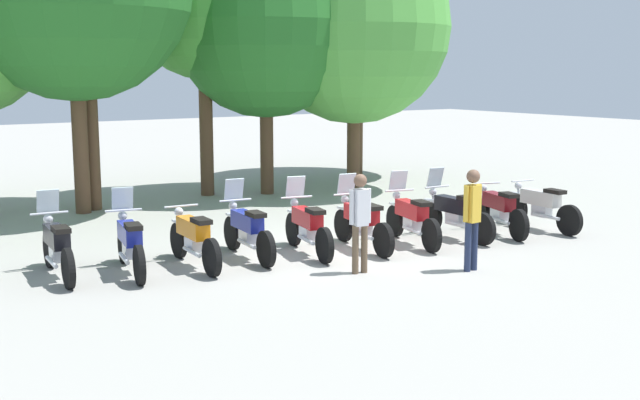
# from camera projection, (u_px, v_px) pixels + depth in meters

# --- Properties ---
(ground_plane) EXTENTS (80.00, 80.00, 0.00)m
(ground_plane) POSITION_uv_depth(u_px,v_px,m) (335.00, 251.00, 14.82)
(ground_plane) COLOR #9E9B93
(motorcycle_0) EXTENTS (0.62, 2.19, 1.37)m
(motorcycle_0) POSITION_uv_depth(u_px,v_px,m) (57.00, 246.00, 12.90)
(motorcycle_0) COLOR black
(motorcycle_0) RESTS_ON ground_plane
(motorcycle_1) EXTENTS (0.73, 2.17, 1.37)m
(motorcycle_1) POSITION_uv_depth(u_px,v_px,m) (130.00, 243.00, 13.15)
(motorcycle_1) COLOR black
(motorcycle_1) RESTS_ON ground_plane
(motorcycle_2) EXTENTS (0.62, 2.19, 0.99)m
(motorcycle_2) POSITION_uv_depth(u_px,v_px,m) (193.00, 238.00, 13.59)
(motorcycle_2) COLOR black
(motorcycle_2) RESTS_ON ground_plane
(motorcycle_3) EXTENTS (0.63, 2.19, 1.37)m
(motorcycle_3) POSITION_uv_depth(u_px,v_px,m) (247.00, 230.00, 14.22)
(motorcycle_3) COLOR black
(motorcycle_3) RESTS_ON ground_plane
(motorcycle_4) EXTENTS (0.74, 2.17, 1.37)m
(motorcycle_4) POSITION_uv_depth(u_px,v_px,m) (307.00, 226.00, 14.55)
(motorcycle_4) COLOR black
(motorcycle_4) RESTS_ON ground_plane
(motorcycle_5) EXTENTS (0.67, 2.18, 1.37)m
(motorcycle_5) POSITION_uv_depth(u_px,v_px,m) (361.00, 222.00, 14.95)
(motorcycle_5) COLOR black
(motorcycle_5) RESTS_ON ground_plane
(motorcycle_6) EXTENTS (0.78, 2.15, 1.37)m
(motorcycle_6) POSITION_uv_depth(u_px,v_px,m) (411.00, 217.00, 15.39)
(motorcycle_6) COLOR black
(motorcycle_6) RESTS_ON ground_plane
(motorcycle_7) EXTENTS (0.62, 2.19, 1.37)m
(motorcycle_7) POSITION_uv_depth(u_px,v_px,m) (454.00, 213.00, 15.92)
(motorcycle_7) COLOR black
(motorcycle_7) RESTS_ON ground_plane
(motorcycle_8) EXTENTS (0.86, 2.12, 0.99)m
(motorcycle_8) POSITION_uv_depth(u_px,v_px,m) (499.00, 209.00, 16.37)
(motorcycle_8) COLOR black
(motorcycle_8) RESTS_ON ground_plane
(motorcycle_9) EXTENTS (0.62, 2.19, 0.99)m
(motorcycle_9) POSITION_uv_depth(u_px,v_px,m) (541.00, 206.00, 16.81)
(motorcycle_9) COLOR black
(motorcycle_9) RESTS_ON ground_plane
(person_0) EXTENTS (0.41, 0.24, 1.66)m
(person_0) POSITION_uv_depth(u_px,v_px,m) (360.00, 216.00, 13.07)
(person_0) COLOR brown
(person_0) RESTS_ON ground_plane
(person_1) EXTENTS (0.41, 0.25, 1.71)m
(person_1) POSITION_uv_depth(u_px,v_px,m) (472.00, 212.00, 13.23)
(person_1) COLOR #232D4C
(person_1) RESTS_ON ground_plane
(tree_3) EXTENTS (3.46, 3.46, 6.10)m
(tree_3) POSITION_uv_depth(u_px,v_px,m) (86.00, 26.00, 18.57)
(tree_3) COLOR brown
(tree_3) RESTS_ON ground_plane
(tree_4) EXTENTS (4.01, 4.01, 7.09)m
(tree_4) POSITION_uv_depth(u_px,v_px,m) (203.00, 3.00, 20.69)
(tree_4) COLOR brown
(tree_4) RESTS_ON ground_plane
(tree_5) EXTENTS (5.02, 5.02, 7.09)m
(tree_5) POSITION_uv_depth(u_px,v_px,m) (265.00, 23.00, 21.03)
(tree_5) COLOR brown
(tree_5) RESTS_ON ground_plane
(tree_6) EXTENTS (5.27, 5.27, 7.13)m
(tree_6) POSITION_uv_depth(u_px,v_px,m) (354.00, 28.00, 21.75)
(tree_6) COLOR brown
(tree_6) RESTS_ON ground_plane
(tree_7) EXTENTS (5.20, 5.20, 7.11)m
(tree_7) POSITION_uv_depth(u_px,v_px,m) (358.00, 32.00, 24.78)
(tree_7) COLOR brown
(tree_7) RESTS_ON ground_plane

